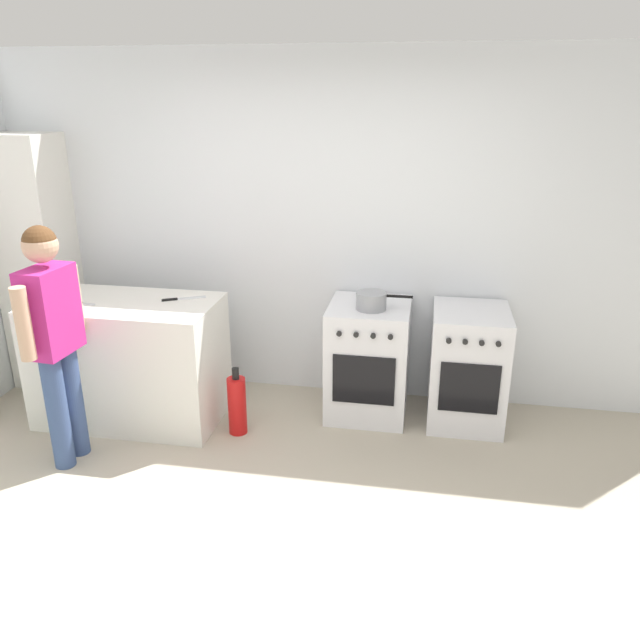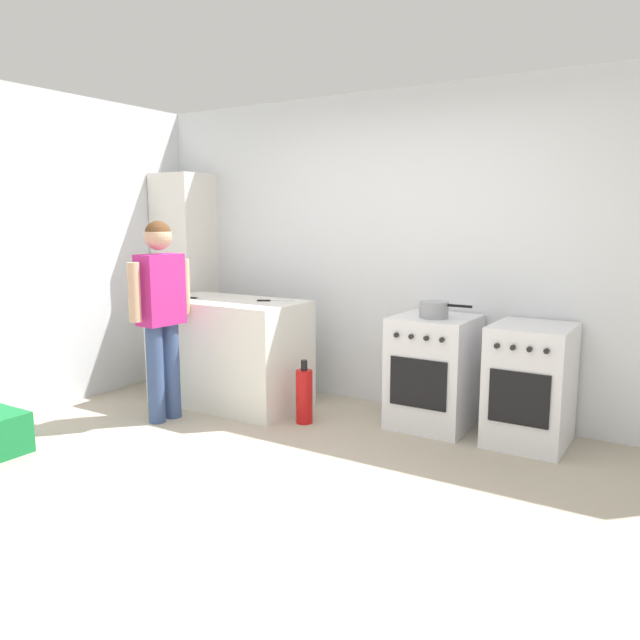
# 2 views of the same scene
# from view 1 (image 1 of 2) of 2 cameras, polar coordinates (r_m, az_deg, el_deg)

# --- Properties ---
(ground_plane) EXTENTS (8.00, 8.00, 0.00)m
(ground_plane) POSITION_cam_1_polar(r_m,az_deg,el_deg) (3.57, -4.53, -19.73)
(ground_plane) COLOR #ADA38E
(back_wall) EXTENTS (6.00, 0.10, 2.60)m
(back_wall) POSITION_cam_1_polar(r_m,az_deg,el_deg) (4.76, 0.95, 8.17)
(back_wall) COLOR silver
(back_wall) RESTS_ON ground
(counter_unit) EXTENTS (1.30, 0.70, 0.90)m
(counter_unit) POSITION_cam_1_polar(r_m,az_deg,el_deg) (4.75, -16.98, -3.56)
(counter_unit) COLOR silver
(counter_unit) RESTS_ON ground
(oven_left) EXTENTS (0.58, 0.62, 0.85)m
(oven_left) POSITION_cam_1_polar(r_m,az_deg,el_deg) (4.63, 4.43, -3.62)
(oven_left) COLOR silver
(oven_left) RESTS_ON ground
(oven_right) EXTENTS (0.53, 0.62, 0.85)m
(oven_right) POSITION_cam_1_polar(r_m,az_deg,el_deg) (4.62, 13.34, -4.16)
(oven_right) COLOR silver
(oven_right) RESTS_ON ground
(pot) EXTENTS (0.39, 0.21, 0.12)m
(pot) POSITION_cam_1_polar(r_m,az_deg,el_deg) (4.38, 4.74, 1.77)
(pot) COLOR gray
(pot) RESTS_ON oven_left
(knife_paring) EXTENTS (0.21, 0.04, 0.01)m
(knife_paring) POSITION_cam_1_polar(r_m,az_deg,el_deg) (4.65, -21.19, 1.46)
(knife_paring) COLOR silver
(knife_paring) RESTS_ON counter_unit
(knife_chef) EXTENTS (0.29, 0.17, 0.01)m
(knife_chef) POSITION_cam_1_polar(r_m,az_deg,el_deg) (4.54, -12.50, 1.92)
(knife_chef) COLOR silver
(knife_chef) RESTS_ON counter_unit
(person) EXTENTS (0.23, 0.57, 1.56)m
(person) POSITION_cam_1_polar(r_m,az_deg,el_deg) (4.16, -23.21, -0.74)
(person) COLOR #384C7A
(person) RESTS_ON ground
(fire_extinguisher) EXTENTS (0.13, 0.13, 0.50)m
(fire_extinguisher) POSITION_cam_1_polar(r_m,az_deg,el_deg) (4.46, -7.59, -7.70)
(fire_extinguisher) COLOR red
(fire_extinguisher) RESTS_ON ground
(larder_cabinet) EXTENTS (0.48, 0.44, 2.00)m
(larder_cabinet) POSITION_cam_1_polar(r_m,az_deg,el_deg) (5.44, -24.32, 4.66)
(larder_cabinet) COLOR silver
(larder_cabinet) RESTS_ON ground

